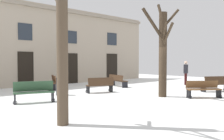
# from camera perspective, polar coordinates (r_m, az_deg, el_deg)

# --- Properties ---
(ground_plane) EXTENTS (33.21, 33.21, 0.00)m
(ground_plane) POSITION_cam_1_polar(r_m,az_deg,el_deg) (12.05, 5.68, -6.53)
(ground_plane) COLOR white
(building_facade) EXTENTS (20.76, 0.60, 6.00)m
(building_facade) POSITION_cam_1_polar(r_m,az_deg,el_deg) (18.94, -14.97, 5.83)
(building_facade) COLOR tan
(building_facade) RESTS_ON ground
(tree_left_of_center) EXTENTS (1.16, 2.24, 5.51)m
(tree_left_of_center) POSITION_cam_1_polar(r_m,az_deg,el_deg) (7.03, -11.92, 10.51)
(tree_left_of_center) COLOR #4C3D2D
(tree_left_of_center) RESTS_ON ground
(tree_foreground) EXTENTS (1.86, 1.66, 4.77)m
(tree_foreground) POSITION_cam_1_polar(r_m,az_deg,el_deg) (12.43, 11.84, 4.64)
(tree_foreground) COLOR #382B1E
(tree_foreground) RESTS_ON ground
(streetlamp) EXTENTS (0.30, 0.30, 3.91)m
(streetlamp) POSITION_cam_1_polar(r_m,az_deg,el_deg) (17.89, -11.04, 3.96)
(streetlamp) COLOR black
(streetlamp) RESTS_ON ground
(litter_bin) EXTENTS (0.42, 0.42, 0.92)m
(litter_bin) POSITION_cam_1_polar(r_m,az_deg,el_deg) (13.14, -12.20, -3.80)
(litter_bin) COLOR black
(litter_bin) RESTS_ON ground
(bench_back_to_back_left) EXTENTS (0.94, 1.95, 0.84)m
(bench_back_to_back_left) POSITION_cam_1_polar(r_m,az_deg,el_deg) (17.05, 1.31, -2.48)
(bench_back_to_back_left) COLOR #3D2819
(bench_back_to_back_left) RESTS_ON ground
(bench_by_litter_bin) EXTENTS (1.60, 1.41, 0.84)m
(bench_by_litter_bin) POSITION_cam_1_polar(r_m,az_deg,el_deg) (12.72, 20.74, -4.24)
(bench_by_litter_bin) COLOR brown
(bench_by_litter_bin) RESTS_ON ground
(bench_near_center_tree) EXTENTS (1.75, 1.24, 0.92)m
(bench_near_center_tree) POSITION_cam_1_polar(r_m,az_deg,el_deg) (15.54, 23.32, -3.00)
(bench_near_center_tree) COLOR #3D2819
(bench_near_center_tree) RESTS_ON ground
(bench_back_to_back_right) EXTENTS (1.63, 0.96, 0.87)m
(bench_back_to_back_right) POSITION_cam_1_polar(r_m,az_deg,el_deg) (13.84, -2.84, -3.58)
(bench_back_to_back_right) COLOR #3D2819
(bench_back_to_back_right) RESTS_ON ground
(bench_far_corner) EXTENTS (1.01, 1.59, 0.90)m
(bench_far_corner) POSITION_cam_1_polar(r_m,az_deg,el_deg) (15.77, -14.10, -2.88)
(bench_far_corner) COLOR #51331E
(bench_far_corner) RESTS_ON ground
(bench_facing_shops) EXTENTS (1.76, 0.98, 0.93)m
(bench_facing_shops) POSITION_cam_1_polar(r_m,az_deg,el_deg) (11.09, -17.93, -4.89)
(bench_facing_shops) COLOR #2D4C33
(bench_facing_shops) RESTS_ON ground
(person_crossing_plaza) EXTENTS (0.41, 0.29, 1.81)m
(person_crossing_plaza) POSITION_cam_1_polar(r_m,az_deg,el_deg) (19.15, 17.02, -0.32)
(person_crossing_plaza) COLOR #350F0F
(person_crossing_plaza) RESTS_ON ground
(person_near_bench) EXTENTS (0.42, 0.43, 1.68)m
(person_near_bench) POSITION_cam_1_polar(r_m,az_deg,el_deg) (20.54, 11.99, -0.34)
(person_near_bench) COLOR #2D271E
(person_near_bench) RESTS_ON ground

